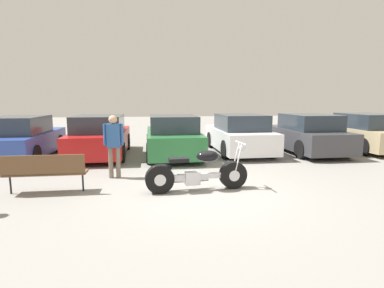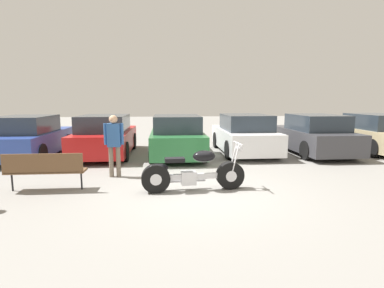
{
  "view_description": "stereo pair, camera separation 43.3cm",
  "coord_description": "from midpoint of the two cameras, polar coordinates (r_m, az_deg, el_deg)",
  "views": [
    {
      "loc": [
        -1.21,
        -6.52,
        2.08
      ],
      "look_at": [
        -0.04,
        1.62,
        0.85
      ],
      "focal_mm": 28.0,
      "sensor_mm": 36.0,
      "label": 1
    },
    {
      "loc": [
        -0.78,
        -6.57,
        2.08
      ],
      "look_at": [
        -0.04,
        1.62,
        0.85
      ],
      "focal_mm": 28.0,
      "sensor_mm": 36.0,
      "label": 2
    }
  ],
  "objects": [
    {
      "name": "parked_car_champagne",
      "position": [
        14.19,
        29.06,
        1.87
      ],
      "size": [
        1.93,
        4.19,
        1.51
      ],
      "color": "#C6B284",
      "rests_on": "ground_plane"
    },
    {
      "name": "park_bench",
      "position": [
        7.46,
        -27.73,
        -4.36
      ],
      "size": [
        1.75,
        0.41,
        0.89
      ],
      "color": "brown",
      "rests_on": "ground_plane"
    },
    {
      "name": "parked_car_white",
      "position": [
        11.88,
        7.93,
        1.77
      ],
      "size": [
        1.93,
        4.19,
        1.51
      ],
      "color": "white",
      "rests_on": "ground_plane"
    },
    {
      "name": "motorcycle",
      "position": [
        6.86,
        -1.03,
        -5.5
      ],
      "size": [
        2.38,
        0.62,
        1.09
      ],
      "color": "black",
      "rests_on": "ground_plane"
    },
    {
      "name": "parked_car_red",
      "position": [
        11.57,
        -18.1,
        1.24
      ],
      "size": [
        1.93,
        4.19,
        1.51
      ],
      "color": "red",
      "rests_on": "ground_plane"
    },
    {
      "name": "parked_car_dark_grey",
      "position": [
        12.57,
        20.04,
        1.7
      ],
      "size": [
        1.93,
        4.19,
        1.51
      ],
      "color": "#3D3D42",
      "rests_on": "ground_plane"
    },
    {
      "name": "parked_car_green",
      "position": [
        11.05,
        -4.8,
        1.32
      ],
      "size": [
        1.93,
        4.19,
        1.51
      ],
      "color": "#286B38",
      "rests_on": "ground_plane"
    },
    {
      "name": "person_standing",
      "position": [
        8.19,
        -16.17,
        0.53
      ],
      "size": [
        0.52,
        0.22,
        1.67
      ],
      "color": "#726656",
      "rests_on": "ground_plane"
    },
    {
      "name": "ground_plane",
      "position": [
        6.94,
        0.47,
        -8.94
      ],
      "size": [
        60.0,
        60.0,
        0.0
      ],
      "primitive_type": "plane",
      "color": "gray"
    },
    {
      "name": "parked_car_blue",
      "position": [
        12.11,
        -30.69,
        0.78
      ],
      "size": [
        1.93,
        4.19,
        1.51
      ],
      "color": "#2D479E",
      "rests_on": "ground_plane"
    }
  ]
}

